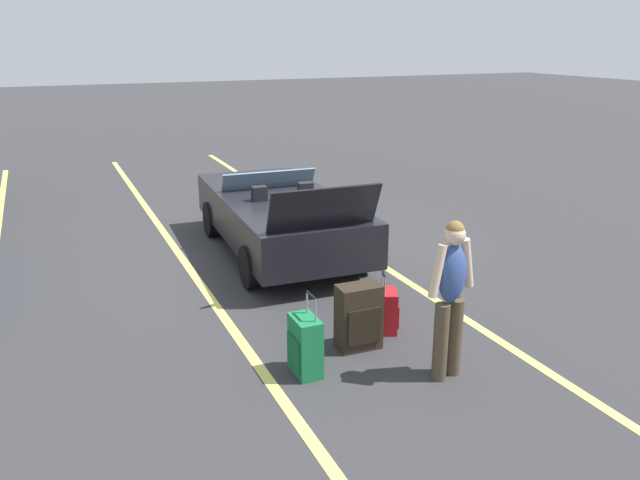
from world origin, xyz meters
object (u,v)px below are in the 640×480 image
convertible_car (275,214)px  suitcase_large_black (359,317)px  suitcase_medium_bright (305,346)px  traveler_person (451,292)px  suitcase_small_carryon (388,311)px

convertible_car → suitcase_large_black: bearing=177.2°
convertible_car → suitcase_medium_bright: 4.07m
traveler_person → suitcase_medium_bright: bearing=52.7°
convertible_car → suitcase_small_carryon: bearing=-174.6°
suitcase_medium_bright → traveler_person: size_ratio=0.53×
suitcase_medium_bright → traveler_person: bearing=154.3°
suitcase_large_black → suitcase_small_carryon: 0.57m
suitcase_large_black → suitcase_small_carryon: suitcase_large_black is taller
suitcase_large_black → suitcase_medium_bright: 0.82m
suitcase_large_black → traveler_person: bearing=31.6°
suitcase_large_black → traveler_person: (-0.92, -0.53, 0.56)m
suitcase_medium_bright → suitcase_large_black: bearing=-159.0°
suitcase_small_carryon → traveler_person: bearing=-66.7°
convertible_car → suitcase_medium_bright: size_ratio=4.90×
traveler_person → suitcase_small_carryon: bearing=-10.1°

